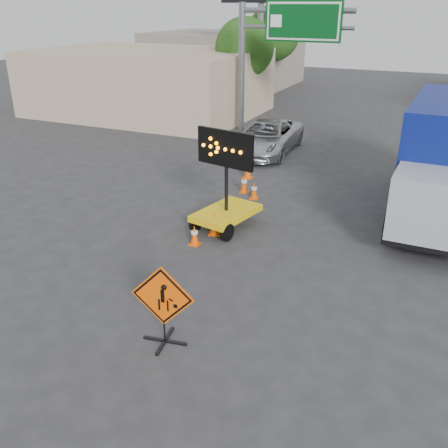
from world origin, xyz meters
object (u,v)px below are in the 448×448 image
Objects in this scene: construction_sign at (163,304)px; pickup_truck at (266,137)px; arrow_board at (226,207)px; box_truck at (444,166)px.

construction_sign is 0.33× the size of pickup_truck.
construction_sign is at bearing -80.39° from pickup_truck.
arrow_board reaches higher than construction_sign.
construction_sign is 6.21m from arrow_board.
pickup_truck is at bearing 92.37° from construction_sign.
arrow_board is 7.44m from box_truck.
pickup_truck is (-3.28, 15.00, -0.20)m from construction_sign.
arrow_board is 0.58× the size of pickup_truck.
pickup_truck is at bearing 149.66° from box_truck.
construction_sign is 0.23× the size of box_truck.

